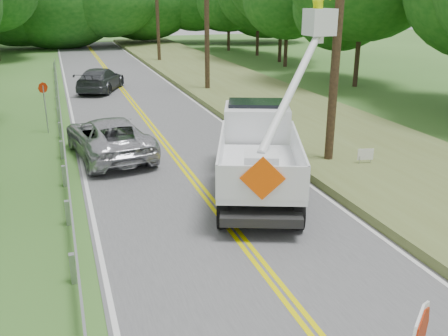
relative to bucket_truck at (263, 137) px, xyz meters
name	(u,v)px	position (x,y,z in m)	size (l,w,h in m)	color
road	(163,142)	(-2.15, 5.57, -1.52)	(7.20, 96.00, 0.03)	#515254
guardrail	(62,132)	(-6.17, 6.48, -0.97)	(0.18, 48.00, 0.77)	#A3A6AD
utility_poles	(249,8)	(2.85, 8.59, 3.74)	(1.60, 43.30, 10.00)	black
tall_grass_verge	(313,125)	(4.95, 5.57, -1.38)	(7.00, 96.00, 0.30)	#59632F
bucket_truck	(263,137)	(0.00, 0.00, 0.00)	(5.32, 7.09, 6.64)	black
suv_silver	(109,137)	(-4.51, 4.28, -0.75)	(2.51, 5.44, 1.51)	#ADAEB4
suv_darkgrey	(100,79)	(-3.50, 18.27, -0.78)	(2.05, 5.04, 1.46)	#3C4044
stop_sign_permanent	(44,100)	(-6.76, 8.66, -0.04)	(0.41, 0.31, 2.28)	#A3A6AD
yard_sign	(365,155)	(3.80, -0.30, -0.94)	(0.56, 0.16, 0.82)	white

